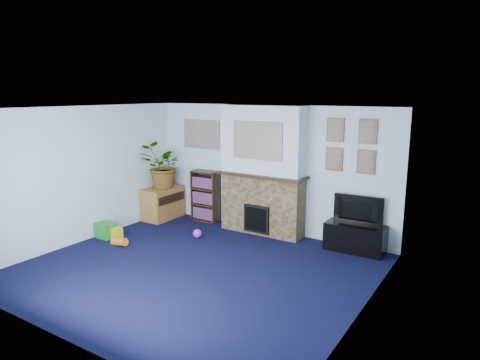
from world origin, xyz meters
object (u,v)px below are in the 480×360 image
Objects in this scene: tv_stand at (355,238)px; sideboard at (163,202)px; television at (357,210)px; bookshelf at (206,197)px.

tv_stand is 4.05m from sideboard.
tv_stand is at bearing 87.07° from television.
television is at bearing 90.00° from tv_stand.
sideboard is (-4.04, -0.30, -0.36)m from television.
sideboard is at bearing -176.04° from tv_stand.
sideboard is at bearing -157.64° from bookshelf.
bookshelf is (-3.17, 0.08, 0.28)m from tv_stand.
television is at bearing -1.02° from bookshelf.
television is 4.07m from sideboard.
tv_stand is 3.19m from bookshelf.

